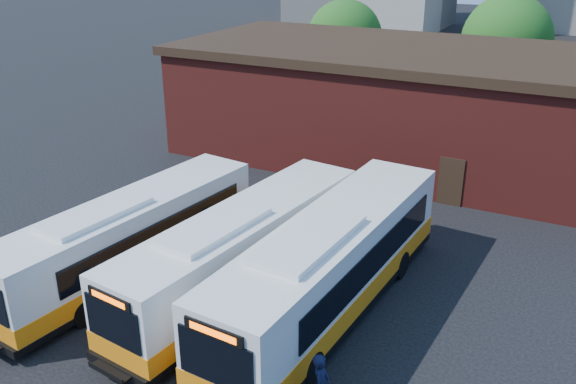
% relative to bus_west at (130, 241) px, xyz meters
% --- Properties ---
extents(ground, '(220.00, 220.00, 0.00)m').
position_rel_bus_west_xyz_m(ground, '(6.28, -1.70, -1.49)').
color(ground, black).
extents(bus_west, '(3.90, 12.21, 3.28)m').
position_rel_bus_west_xyz_m(bus_west, '(0.00, 0.00, 0.00)').
color(bus_west, white).
rests_on(bus_west, ground).
extents(bus_midwest, '(4.04, 12.61, 3.39)m').
position_rel_bus_west_xyz_m(bus_midwest, '(4.43, 0.91, 0.05)').
color(bus_midwest, white).
rests_on(bus_midwest, ground).
extents(bus_mideast, '(3.66, 13.54, 3.65)m').
position_rel_bus_west_xyz_m(bus_mideast, '(7.75, 1.19, 0.17)').
color(bus_mideast, white).
rests_on(bus_mideast, ground).
extents(depot_building, '(28.60, 12.60, 6.40)m').
position_rel_bus_west_xyz_m(depot_building, '(6.28, 18.30, 1.77)').
color(depot_building, maroon).
rests_on(depot_building, ground).
extents(tree_west, '(6.00, 6.00, 7.65)m').
position_rel_bus_west_xyz_m(tree_west, '(-3.72, 30.30, 3.16)').
color(tree_west, '#382314').
rests_on(tree_west, ground).
extents(tree_mid, '(6.56, 6.56, 8.36)m').
position_rel_bus_west_xyz_m(tree_mid, '(8.28, 32.30, 3.59)').
color(tree_mid, '#382314').
rests_on(tree_mid, ground).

